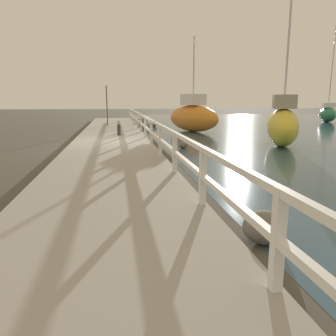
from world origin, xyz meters
The scene contains 13 objects.
ground_plane centered at (0.00, 0.00, 0.00)m, with size 120.00×120.00×0.00m, color #4C473D.
dock_walkway centered at (0.00, 0.00, 0.12)m, with size 3.23×36.00×0.24m.
railing centered at (1.51, 0.00, 0.89)m, with size 0.10×32.50×0.95m.
boulder_near_dock centered at (2.25, 11.44, 0.30)m, with size 0.79×0.71×0.59m.
boulder_downstream centered at (2.85, -0.85, 0.14)m, with size 0.36×0.32×0.27m.
boulder_mid_strip centered at (2.97, 10.30, 0.20)m, with size 0.53×0.48×0.40m.
boulder_water_edge centered at (2.10, -9.78, 0.23)m, with size 0.60×0.54×0.45m.
boulder_far_strip centered at (2.25, 8.05, 0.23)m, with size 0.62×0.56×0.47m.
mooring_bollard centered at (0.33, 2.32, 0.52)m, with size 0.16×0.16×0.55m.
dock_lamp centered at (-0.32, 8.55, 2.04)m, with size 0.21×0.21×2.64m.
sailboat_yellow centered at (7.12, -0.79, 0.90)m, with size 2.59×3.93×6.39m.
sailboat_orange centered at (4.91, 6.12, 0.90)m, with size 3.17×4.60×5.58m.
sailboat_green centered at (18.84, 13.05, 0.74)m, with size 2.48×3.46×8.14m.
Camera 1 is at (0.14, -13.68, 1.91)m, focal length 35.00 mm.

